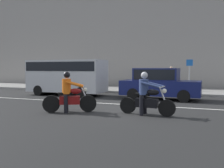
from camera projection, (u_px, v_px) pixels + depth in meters
The scene contains 10 objects.
ground_plane at pixel (127, 108), 10.95m from camera, with size 80.00×80.00×0.00m, color black.
sidewalk_slab at pixel (161, 91), 18.38m from camera, with size 40.00×4.40×0.14m, color gray.
building_facade at pixel (169, 32), 21.24m from camera, with size 40.00×1.40×9.51m, color gray.
lane_marking_stripe at pixel (143, 105), 11.61m from camera, with size 18.00×0.14×0.01m, color silver.
motorcycle_with_rider_orange_stripe at pixel (69, 96), 9.84m from camera, with size 1.90×1.11×1.59m.
motorcycle_with_rider_denim_blue at pixel (146, 97), 9.25m from camera, with size 2.11×0.70×1.59m.
parked_sedan_navy at pixel (159, 83), 13.87m from camera, with size 4.27×1.82×1.72m.
parked_van_silver at pixel (67, 75), 15.98m from camera, with size 4.93×1.96×2.22m.
street_sign_post at pixel (189, 71), 17.57m from camera, with size 0.44×0.08×2.21m.
pedestrian_bystander at pixel (171, 76), 18.31m from camera, with size 0.34×0.34×1.71m.
Camera 1 is at (3.36, -10.35, 1.73)m, focal length 40.40 mm.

